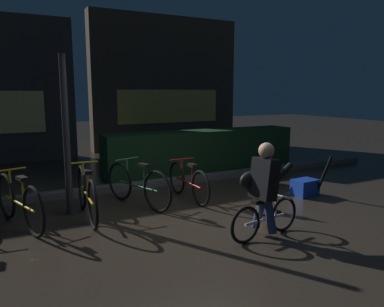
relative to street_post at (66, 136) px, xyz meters
name	(u,v)px	position (x,y,z in m)	size (l,w,h in m)	color
ground_plane	(199,221)	(1.62, -1.20, -1.21)	(40.00, 40.00, 0.00)	#2D261E
sidewalk_curb	(146,184)	(1.62, 1.00, -1.15)	(12.00, 0.24, 0.12)	#56544F
hedge_row	(203,151)	(3.42, 1.90, -0.73)	(4.80, 0.70, 0.97)	#19381C
storefront_right	(166,83)	(4.26, 6.00, 0.95)	(5.14, 0.54, 4.35)	#42382D
street_post	(66,136)	(0.00, 0.00, 0.00)	(0.10, 0.10, 2.42)	#2D2D33
parked_bike_left_mid	(19,202)	(-0.72, -0.26, -0.85)	(0.58, 1.65, 0.79)	black
parked_bike_center_left	(87,194)	(0.20, -0.30, -0.85)	(0.46, 1.75, 0.81)	black
parked_bike_center_right	(138,185)	(1.07, -0.08, -0.86)	(0.60, 1.60, 0.77)	black
parked_bike_right_mid	(188,182)	(1.98, -0.13, -0.89)	(0.46, 1.50, 0.69)	black
traffic_cone_near	(265,194)	(2.75, -1.30, -0.92)	(0.36, 0.36, 0.60)	black
traffic_cone_far	(259,177)	(3.44, -0.25, -0.94)	(0.36, 0.36, 0.56)	black
blue_crate	(305,188)	(3.98, -0.90, -1.06)	(0.44, 0.32, 0.30)	#193DB7
cyclist	(263,190)	(2.05, -2.12, -0.58)	(1.18, 0.50, 1.25)	black
closed_umbrella	(324,176)	(4.17, -1.15, -0.81)	(0.05, 0.05, 0.85)	black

